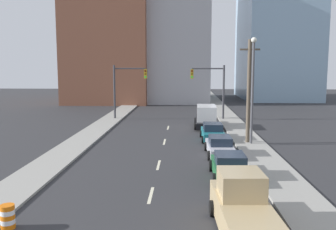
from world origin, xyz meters
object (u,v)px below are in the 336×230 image
at_px(traffic_signal_left, 123,85).
at_px(pickup_truck_tan, 244,212).
at_px(traffic_barrel, 8,217).
at_px(sedan_green, 230,167).
at_px(street_lamp, 253,84).
at_px(sedan_teal, 213,133).
at_px(sedan_silver, 220,146).
at_px(traffic_signal_right, 214,85).
at_px(box_truck_black, 206,117).
at_px(utility_pole_right_mid, 249,91).

distance_m(traffic_signal_left, pickup_truck_tan, 32.15).
relative_size(traffic_barrel, sedan_green, 0.21).
distance_m(street_lamp, sedan_teal, 5.53).
distance_m(sedan_silver, sedan_teal, 5.49).
xyz_separation_m(traffic_signal_right, pickup_truck_tan, (-1.29, -30.56, -3.24)).
xyz_separation_m(street_lamp, box_truck_black, (-3.10, 8.66, -3.88)).
distance_m(traffic_barrel, street_lamp, 20.83).
distance_m(utility_pole_right_mid, sedan_teal, 4.79).
xyz_separation_m(street_lamp, pickup_truck_tan, (-3.15, -16.35, -4.05)).
bearing_deg(street_lamp, traffic_barrel, -127.37).
distance_m(utility_pole_right_mid, pickup_truck_tan, 17.47).
bearing_deg(pickup_truck_tan, utility_pole_right_mid, 77.54).
relative_size(traffic_barrel, box_truck_black, 0.15).
relative_size(traffic_signal_right, street_lamp, 0.75).
bearing_deg(sedan_silver, sedan_teal, 89.73).
bearing_deg(utility_pole_right_mid, street_lamp, -68.90).
height_order(pickup_truck_tan, box_truck_black, box_truck_black).
bearing_deg(pickup_truck_tan, sedan_teal, 86.83).
height_order(utility_pole_right_mid, street_lamp, street_lamp).
bearing_deg(sedan_teal, box_truck_black, 90.47).
bearing_deg(sedan_teal, traffic_signal_right, 84.18).
distance_m(traffic_barrel, sedan_silver, 15.74).
bearing_deg(sedan_silver, pickup_truck_tan, -92.69).
xyz_separation_m(sedan_green, sedan_silver, (-0.04, 5.53, -0.02)).
xyz_separation_m(traffic_signal_left, sedan_teal, (9.66, -12.34, -3.48)).
bearing_deg(box_truck_black, sedan_silver, -86.99).
height_order(sedan_teal, box_truck_black, box_truck_black).
xyz_separation_m(utility_pole_right_mid, box_truck_black, (-2.90, 8.15, -3.27)).
xyz_separation_m(street_lamp, sedan_green, (-2.81, -9.15, -4.30)).
height_order(traffic_barrel, sedan_silver, sedan_silver).
xyz_separation_m(traffic_barrel, sedan_teal, (9.40, 18.04, 0.19)).
height_order(sedan_green, box_truck_black, box_truck_black).
distance_m(traffic_signal_right, sedan_teal, 12.87).
relative_size(traffic_signal_right, sedan_teal, 1.49).
distance_m(traffic_barrel, sedan_green, 11.84).
xyz_separation_m(traffic_signal_right, sedan_green, (-0.94, -23.37, -3.48)).
bearing_deg(box_truck_black, utility_pole_right_mid, -68.58).
distance_m(traffic_signal_left, street_lamp, 19.02).
bearing_deg(traffic_barrel, utility_pole_right_mid, 53.95).
bearing_deg(traffic_signal_right, traffic_signal_left, 180.00).
relative_size(traffic_signal_left, sedan_silver, 1.36).
bearing_deg(traffic_signal_right, box_truck_black, -102.53).
xyz_separation_m(utility_pole_right_mid, sedan_teal, (-2.75, 1.35, -3.68)).
relative_size(street_lamp, sedan_silver, 1.81).
distance_m(street_lamp, box_truck_black, 9.99).
bearing_deg(sedan_teal, street_lamp, -33.26).
bearing_deg(sedan_green, utility_pole_right_mid, 74.86).
height_order(traffic_signal_left, utility_pole_right_mid, utility_pole_right_mid).
xyz_separation_m(utility_pole_right_mid, street_lamp, (0.20, -0.52, 0.61)).
height_order(sedan_green, sedan_teal, sedan_teal).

